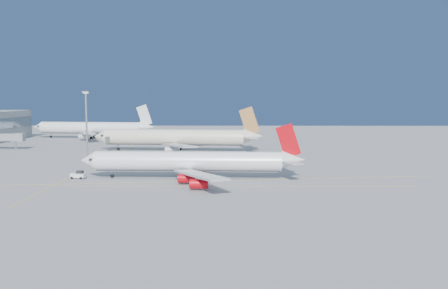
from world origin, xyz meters
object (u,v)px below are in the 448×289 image
airliner_third (93,128)px  pushback_tug (78,175)px  light_mast (86,119)px  airliner_virgin (192,162)px  airliner_etihad (178,137)px

airliner_third → pushback_tug: size_ratio=16.51×
pushback_tug → light_mast: bearing=111.8°
light_mast → pushback_tug: bearing=-77.2°
airliner_third → light_mast: size_ratio=2.83×
airliner_virgin → airliner_etihad: bearing=100.9°
airliner_third → pushback_tug: (32.26, -133.67, -4.52)m
pushback_tug → airliner_etihad: bearing=83.4°
airliner_virgin → light_mast: size_ratio=2.54×
pushback_tug → light_mast: light_mast is taller
pushback_tug → airliner_virgin: bearing=10.8°
airliner_virgin → airliner_third: 147.00m
airliner_etihad → pushback_tug: bearing=-100.7°
pushback_tug → airliner_third: bearing=112.6°
airliner_third → pushback_tug: airliner_third is taller
airliner_virgin → light_mast: (-40.46, 41.30, 9.67)m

